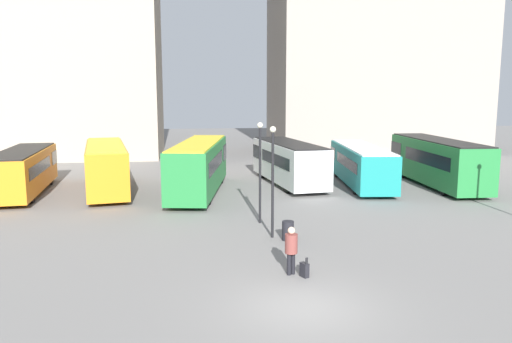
{
  "coord_description": "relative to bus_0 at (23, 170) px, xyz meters",
  "views": [
    {
      "loc": [
        -3.34,
        -13.85,
        6.34
      ],
      "look_at": [
        0.28,
        12.7,
        2.18
      ],
      "focal_mm": 35.0,
      "sensor_mm": 36.0,
      "label": 1
    }
  ],
  "objects": [
    {
      "name": "bus_4",
      "position": [
        22.58,
        0.12,
        -0.03
      ],
      "size": [
        3.72,
        11.02,
        2.75
      ],
      "rotation": [
        0.0,
        0.0,
        1.45
      ],
      "color": "#19847F",
      "rests_on": "ground_plane"
    },
    {
      "name": "suitcase",
      "position": [
        14.51,
        -17.0,
        -1.28
      ],
      "size": [
        0.31,
        0.38,
        0.74
      ],
      "rotation": [
        0.0,
        0.0,
        2.01
      ],
      "color": "black",
      "rests_on": "ground_plane"
    },
    {
      "name": "lamp_post_2",
      "position": [
        14.03,
        -9.44,
        1.45
      ],
      "size": [
        0.28,
        0.28,
        5.0
      ],
      "color": "black",
      "rests_on": "ground_plane"
    },
    {
      "name": "trash_bin",
      "position": [
        14.82,
        -12.53,
        -1.11
      ],
      "size": [
        0.52,
        0.52,
        0.85
      ],
      "color": "black",
      "rests_on": "ground_plane"
    },
    {
      "name": "lamp_post_1",
      "position": [
        14.22,
        -12.03,
        1.44
      ],
      "size": [
        0.28,
        0.28,
        4.98
      ],
      "color": "black",
      "rests_on": "ground_plane"
    },
    {
      "name": "bus_5",
      "position": [
        27.82,
        -0.71,
        0.22
      ],
      "size": [
        3.11,
        11.26,
        3.24
      ],
      "rotation": [
        0.0,
        0.0,
        1.52
      ],
      "color": "#237A38",
      "rests_on": "ground_plane"
    },
    {
      "name": "bus_1",
      "position": [
        5.15,
        0.31,
        0.16
      ],
      "size": [
        4.21,
        10.89,
        3.11
      ],
      "rotation": [
        0.0,
        0.0,
        1.74
      ],
      "color": "orange",
      "rests_on": "ground_plane"
    },
    {
      "name": "traveler",
      "position": [
        14.09,
        -16.69,
        -0.5
      ],
      "size": [
        0.59,
        0.59,
        1.74
      ],
      "rotation": [
        0.0,
        0.0,
        2.01
      ],
      "color": "black",
      "rests_on": "ground_plane"
    },
    {
      "name": "bus_2",
      "position": [
        11.25,
        -1.17,
        0.26
      ],
      "size": [
        4.33,
        11.62,
        3.31
      ],
      "rotation": [
        0.0,
        0.0,
        1.4
      ],
      "color": "#237A38",
      "rests_on": "ground_plane"
    },
    {
      "name": "bus_3",
      "position": [
        17.58,
        1.14,
        0.09
      ],
      "size": [
        3.79,
        10.13,
        3.0
      ],
      "rotation": [
        0.0,
        0.0,
        1.69
      ],
      "color": "silver",
      "rests_on": "ground_plane"
    },
    {
      "name": "bus_0",
      "position": [
        0.0,
        0.0,
        0.0
      ],
      "size": [
        3.39,
        10.31,
        2.82
      ],
      "rotation": [
        0.0,
        0.0,
        1.65
      ],
      "color": "orange",
      "rests_on": "ground_plane"
    },
    {
      "name": "ground_plane",
      "position": [
        13.91,
        -19.48,
        -1.54
      ],
      "size": [
        160.0,
        160.0,
        0.0
      ],
      "primitive_type": "plane",
      "color": "slate"
    }
  ]
}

